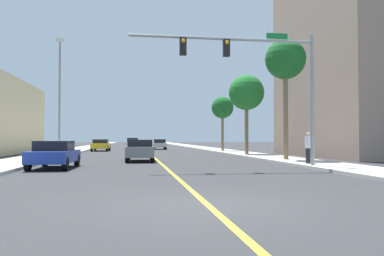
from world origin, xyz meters
TOP-DOWN VIEW (x-y plane):
  - ground at (0.00, 42.00)m, footprint 192.00×192.00m
  - sidewalk_left at (-8.42, 42.00)m, footprint 3.08×168.00m
  - sidewalk_right at (8.42, 42.00)m, footprint 3.08×168.00m
  - lane_marking_center at (0.00, 42.00)m, footprint 0.16×144.00m
  - building_right_near at (19.24, 20.92)m, footprint 13.81×14.70m
  - traffic_signal_mast at (4.54, 9.61)m, footprint 9.28×0.36m
  - street_lamp at (-7.38, 22.92)m, footprint 0.56×0.28m
  - palm_near at (8.10, 14.97)m, footprint 2.62×2.62m
  - palm_mid at (8.16, 23.80)m, footprint 3.08×3.08m
  - palm_far at (8.10, 32.63)m, footprint 2.42×2.42m
  - car_silver at (1.94, 43.54)m, footprint 1.84×4.53m
  - car_blue at (-5.54, 11.45)m, footprint 2.02×4.18m
  - car_gray at (-1.19, 16.72)m, footprint 1.88×4.15m
  - car_yellow at (-5.32, 37.74)m, footprint 2.01×4.57m
  - car_white at (-1.65, 49.41)m, footprint 1.83×3.92m
  - pedestrian at (7.73, 10.96)m, footprint 0.38×0.38m

SIDE VIEW (x-z plane):
  - ground at x=0.00m, z-range 0.00..0.00m
  - lane_marking_center at x=0.00m, z-range 0.00..0.01m
  - sidewalk_left at x=-8.42m, z-range 0.00..0.15m
  - sidewalk_right at x=8.42m, z-range 0.00..0.15m
  - car_silver at x=1.94m, z-range 0.03..1.39m
  - car_blue at x=-5.54m, z-range 0.03..1.40m
  - car_yellow at x=-5.32m, z-range 0.04..1.41m
  - car_gray at x=-1.19m, z-range 0.02..1.44m
  - car_white at x=-1.65m, z-range 0.02..1.56m
  - pedestrian at x=7.73m, z-range 0.15..1.83m
  - palm_far at x=8.10m, z-range 1.83..7.76m
  - traffic_signal_mast at x=4.54m, z-range 1.69..8.30m
  - street_lamp at x=-7.38m, z-range 0.58..9.81m
  - palm_mid at x=8.16m, z-range 2.00..8.89m
  - palm_near at x=8.10m, z-range 2.63..10.42m
  - building_right_near at x=19.24m, z-range 0.00..15.99m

